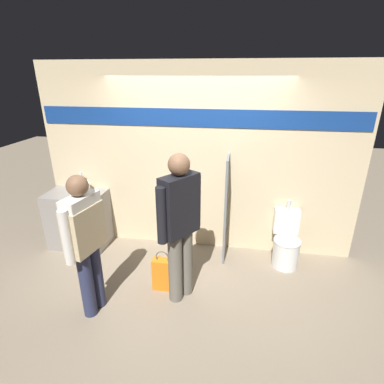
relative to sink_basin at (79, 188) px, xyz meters
The scene contains 11 objects.
ground_plane 2.01m from the sink_basin, 11.44° to the right, with size 16.00×16.00×0.00m, color gray.
display_wall 1.81m from the sink_basin, ahead, with size 4.55×0.07×2.70m.
sink_counter 0.51m from the sink_basin, 132.14° to the right, with size 0.86×0.54×0.87m.
sink_basin is the anchor object (origin of this frame).
cell_phone 0.27m from the sink_basin, 38.25° to the right, with size 0.07×0.14×0.01m.
divider_near_counter 2.21m from the sink_basin, ahead, with size 0.03×0.46×1.52m.
urinal_near_counter 1.36m from the sink_basin, ahead, with size 0.33×0.29×1.12m.
toilet 3.12m from the sink_basin, ahead, with size 0.37×0.53×0.90m.
person_in_vest 1.58m from the sink_basin, 59.13° to the right, with size 0.29×0.56×1.62m.
person_with_lanyard 1.99m from the sink_basin, 29.11° to the right, with size 0.42×0.53×1.78m.
shopping_bag 1.87m from the sink_basin, 30.46° to the right, with size 0.25×0.14×0.54m.
Camera 1 is at (0.60, -3.50, 2.54)m, focal length 28.00 mm.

